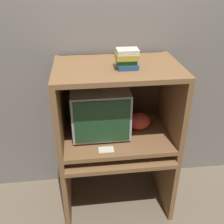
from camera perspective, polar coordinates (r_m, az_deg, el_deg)
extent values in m
cube|color=gray|center=(2.33, -0.13, 11.37)|extent=(6.00, 0.06, 2.60)
cube|color=brown|center=(2.49, -9.80, -13.66)|extent=(0.04, 0.63, 0.67)
cube|color=brown|center=(2.58, 11.20, -11.95)|extent=(0.04, 0.63, 0.67)
cube|color=brown|center=(2.17, 1.55, -9.44)|extent=(0.87, 0.39, 0.04)
cube|color=brown|center=(2.25, -10.62, -6.39)|extent=(0.04, 0.63, 0.10)
cube|color=brown|center=(2.35, 12.10, -4.80)|extent=(0.04, 0.63, 0.10)
cube|color=brown|center=(2.24, 1.02, -5.02)|extent=(0.87, 0.63, 0.04)
cube|color=brown|center=(2.07, -11.49, 1.53)|extent=(0.04, 0.63, 0.60)
cube|color=brown|center=(2.18, 13.04, 2.85)|extent=(0.04, 0.63, 0.60)
cube|color=brown|center=(1.96, 1.17, 9.60)|extent=(0.87, 0.63, 0.04)
cube|color=#48321E|center=(2.35, 0.09, 5.56)|extent=(0.87, 0.01, 0.60)
cylinder|color=#B2B2B7|center=(2.26, -2.53, -3.82)|extent=(0.24, 0.24, 0.02)
cube|color=#B2B2B7|center=(2.15, -2.65, 0.73)|extent=(0.46, 0.42, 0.39)
cube|color=#1E4223|center=(1.97, -2.15, -2.21)|extent=(0.42, 0.01, 0.35)
cube|color=black|center=(2.14, -1.97, -9.31)|extent=(0.43, 0.13, 0.02)
cube|color=#333335|center=(2.13, -1.98, -9.04)|extent=(0.40, 0.10, 0.01)
ellipsoid|color=#B7B7B7|center=(2.17, 5.51, -8.55)|extent=(0.07, 0.05, 0.03)
ellipsoid|color=#BC382D|center=(2.26, 5.95, -2.02)|extent=(0.19, 0.14, 0.15)
cube|color=navy|center=(1.89, 3.40, 9.91)|extent=(0.14, 0.11, 0.03)
cube|color=#236638|center=(1.88, 3.12, 10.97)|extent=(0.14, 0.11, 0.04)
cube|color=gold|center=(1.86, 3.22, 12.01)|extent=(0.15, 0.12, 0.04)
cube|color=beige|center=(1.85, 3.38, 13.08)|extent=(0.15, 0.11, 0.03)
cube|color=beige|center=(2.04, -1.28, -8.18)|extent=(0.12, 0.08, 0.00)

